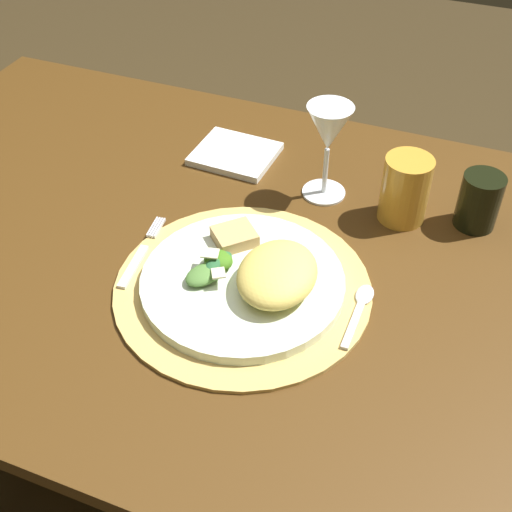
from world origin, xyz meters
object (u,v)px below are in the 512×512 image
at_px(dinner_plate, 243,282).
at_px(spoon, 361,305).
at_px(wine_glass, 329,132).
at_px(dark_tumbler, 479,201).
at_px(fork, 140,255).
at_px(dining_table, 229,305).
at_px(amber_tumbler, 405,189).
at_px(napkin, 235,154).

bearing_deg(dinner_plate, spoon, 7.78).
xyz_separation_m(wine_glass, dark_tumbler, (0.24, 0.01, -0.07)).
distance_m(fork, spoon, 0.32).
relative_size(dining_table, dark_tumbler, 15.21).
relative_size(dinner_plate, spoon, 2.30).
height_order(dinner_plate, fork, dinner_plate).
xyz_separation_m(dinner_plate, dark_tumbler, (0.28, 0.26, 0.03)).
height_order(dinner_plate, amber_tumbler, amber_tumbler).
bearing_deg(fork, spoon, 3.32).
xyz_separation_m(spoon, napkin, (-0.30, 0.28, -0.00)).
xyz_separation_m(fork, spoon, (0.32, 0.02, 0.00)).
relative_size(napkin, dark_tumbler, 1.54).
relative_size(fork, amber_tumbler, 1.47).
xyz_separation_m(fork, dark_tumbler, (0.44, 0.26, 0.04)).
relative_size(dinner_plate, dark_tumbler, 3.20).
relative_size(spoon, wine_glass, 0.77).
distance_m(dining_table, dinner_plate, 0.17).
distance_m(fork, dark_tumbler, 0.51).
bearing_deg(spoon, dining_table, 166.65).
height_order(napkin, dark_tumbler, dark_tumbler).
distance_m(spoon, amber_tumbler, 0.22).
relative_size(dining_table, wine_glass, 8.41).
bearing_deg(dinner_plate, dining_table, 127.42).
bearing_deg(wine_glass, spoon, -62.01).
height_order(fork, amber_tumbler, amber_tumbler).
bearing_deg(wine_glass, dark_tumbler, 2.32).
height_order(dining_table, dinner_plate, dinner_plate).
bearing_deg(dark_tumbler, dining_table, -150.32).
distance_m(dining_table, wine_glass, 0.31).
height_order(dinner_plate, spoon, dinner_plate).
distance_m(fork, napkin, 0.30).
relative_size(fork, wine_glass, 0.99).
height_order(dining_table, spoon, spoon).
height_order(spoon, napkin, same).
bearing_deg(dark_tumbler, dinner_plate, -136.38).
xyz_separation_m(dining_table, fork, (-0.11, -0.07, 0.13)).
height_order(fork, spoon, spoon).
distance_m(dinner_plate, napkin, 0.33).
xyz_separation_m(fork, napkin, (0.02, 0.29, -0.00)).
xyz_separation_m(dinner_plate, spoon, (0.16, 0.02, -0.01)).
distance_m(dinner_plate, fork, 0.16).
bearing_deg(napkin, amber_tumbler, -11.07).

